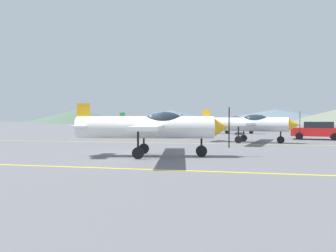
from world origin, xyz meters
TOP-DOWN VIEW (x-y plane):
  - ground_plane at (0.00, 0.00)m, footprint 400.00×400.00m
  - apron_line_near at (0.00, -4.27)m, footprint 80.00×0.16m
  - apron_line_far at (0.00, 8.45)m, footprint 80.00×0.16m
  - airplane_near at (0.79, -0.27)m, footprint 7.69×8.80m
  - airplane_mid at (5.88, 10.38)m, footprint 7.70×8.77m
  - airplane_far at (-4.56, 19.30)m, footprint 7.67×8.81m
  - airplane_back at (4.53, 26.15)m, footprint 7.60×8.77m
  - car_sedan at (12.20, 15.31)m, footprint 4.58×2.71m
  - hill_left at (-71.52, 131.55)m, footprint 52.08×52.08m
  - hill_centerleft at (-27.72, 152.59)m, footprint 58.48×58.48m
  - hill_centerright at (25.47, 149.32)m, footprint 75.97×75.97m

SIDE VIEW (x-z plane):
  - ground_plane at x=0.00m, z-range 0.00..0.00m
  - apron_line_near at x=0.00m, z-range 0.00..0.01m
  - apron_line_far at x=0.00m, z-range 0.00..0.01m
  - car_sedan at x=12.20m, z-range 0.03..1.65m
  - airplane_near at x=0.79m, z-range 0.17..2.80m
  - airplane_mid at x=5.88m, z-range 0.17..2.80m
  - airplane_far at x=-4.56m, z-range 0.17..2.80m
  - airplane_back at x=4.53m, z-range 0.17..2.80m
  - hill_centerleft at x=-27.72m, z-range 0.00..6.80m
  - hill_centerright at x=25.47m, z-range 0.00..6.82m
  - hill_left at x=-71.52m, z-range 0.00..6.93m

